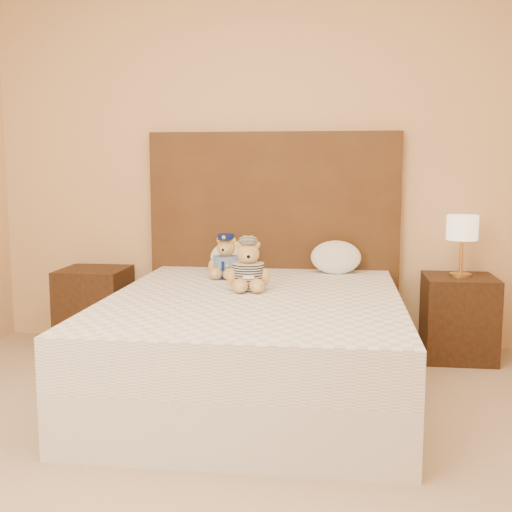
% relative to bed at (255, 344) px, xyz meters
% --- Properties ---
extents(ground, '(4.00, 4.50, 0.00)m').
position_rel_bed_xyz_m(ground, '(0.00, -1.20, -0.28)').
color(ground, tan).
rests_on(ground, ground).
extents(room_walls, '(4.04, 4.52, 2.72)m').
position_rel_bed_xyz_m(room_walls, '(0.00, -0.74, 1.53)').
color(room_walls, '#E2B57B').
rests_on(room_walls, ground).
extents(bed, '(1.60, 2.00, 0.55)m').
position_rel_bed_xyz_m(bed, '(0.00, 0.00, 0.00)').
color(bed, white).
rests_on(bed, ground).
extents(headboard, '(1.75, 0.08, 1.50)m').
position_rel_bed_xyz_m(headboard, '(0.00, 1.01, 0.47)').
color(headboard, '#503418').
rests_on(headboard, ground).
extents(nightstand_left, '(0.45, 0.45, 0.55)m').
position_rel_bed_xyz_m(nightstand_left, '(-1.25, 0.80, -0.00)').
color(nightstand_left, '#392212').
rests_on(nightstand_left, ground).
extents(nightstand_right, '(0.45, 0.45, 0.55)m').
position_rel_bed_xyz_m(nightstand_right, '(1.25, 0.80, -0.00)').
color(nightstand_right, '#392212').
rests_on(nightstand_right, ground).
extents(lamp, '(0.20, 0.20, 0.40)m').
position_rel_bed_xyz_m(lamp, '(1.25, 0.80, 0.57)').
color(lamp, gold).
rests_on(lamp, nightstand_right).
extents(teddy_police, '(0.27, 0.26, 0.28)m').
position_rel_bed_xyz_m(teddy_police, '(-0.26, 0.55, 0.42)').
color(teddy_police, '#B48D46').
rests_on(teddy_police, bed).
extents(teddy_prisoner, '(0.30, 0.29, 0.30)m').
position_rel_bed_xyz_m(teddy_prisoner, '(-0.06, 0.15, 0.42)').
color(teddy_prisoner, '#B48D46').
rests_on(teddy_prisoner, bed).
extents(pillow_left, '(0.31, 0.20, 0.22)m').
position_rel_bed_xyz_m(pillow_left, '(-0.26, 0.83, 0.39)').
color(pillow_left, white).
rests_on(pillow_left, bed).
extents(pillow_right, '(0.34, 0.22, 0.24)m').
position_rel_bed_xyz_m(pillow_right, '(0.44, 0.83, 0.39)').
color(pillow_right, white).
rests_on(pillow_right, bed).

